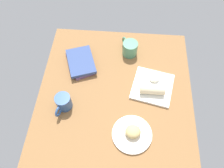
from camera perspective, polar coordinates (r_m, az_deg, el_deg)
dining_table at (r=129.29cm, az=0.63°, el=-4.99°), size 110.00×90.00×4.00cm
round_plate at (r=119.74cm, az=5.17°, el=-12.80°), size 21.13×21.13×1.40cm
scone_pastry at (r=116.86cm, az=5.43°, el=-12.13°), size 8.06×8.69×5.02cm
square_plate at (r=133.65cm, az=10.38°, el=-0.64°), size 27.23×27.23×1.60cm
sauce_cup at (r=134.68cm, az=10.85°, el=1.65°), size 5.90×5.90×2.53cm
breakfast_wrap at (r=128.30cm, az=10.36°, el=-1.33°), size 5.89×14.18×5.88cm
book_stack at (r=141.05cm, az=-8.16°, el=5.55°), size 25.64×22.16×4.28cm
coffee_mug at (r=144.03cm, az=4.59°, el=9.23°), size 13.40×10.42×9.50cm
second_mug at (r=124.91cm, az=-12.45°, el=-4.67°), size 13.24×8.55×9.22cm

